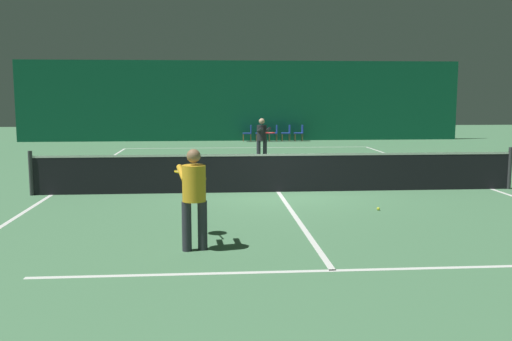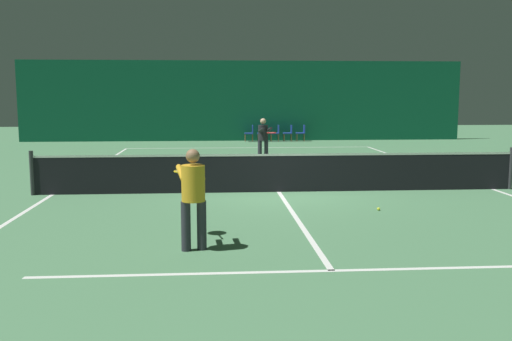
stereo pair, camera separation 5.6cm
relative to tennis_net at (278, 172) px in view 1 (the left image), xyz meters
The scene contains 17 objects.
ground_plane 0.51m from the tennis_net, ahead, with size 60.00×60.00×0.00m, color #4C7F56.
backdrop_curtain 16.04m from the tennis_net, 90.00° to the left, with size 23.00×0.12×4.14m.
court_line_baseline_far 11.91m from the tennis_net, 90.00° to the left, with size 11.00×0.10×0.00m.
court_line_service_far 6.42m from the tennis_net, 90.00° to the left, with size 8.25×0.10×0.00m.
court_line_service_near 6.42m from the tennis_net, 90.00° to the right, with size 8.25×0.10×0.00m.
court_line_sideline_left 5.52m from the tennis_net, behind, with size 0.10×23.80×0.00m.
court_line_sideline_right 5.52m from the tennis_net, ahead, with size 0.10×23.80×0.00m.
court_line_centre 0.51m from the tennis_net, ahead, with size 0.10×12.80×0.00m.
tennis_net is the anchor object (origin of this frame).
player_near 5.52m from the tennis_net, 110.48° to the right, with size 0.61×1.35×1.58m.
player_far 6.52m from the tennis_net, 88.36° to the left, with size 0.62×1.34×1.55m.
courtside_chair_0 15.42m from the tennis_net, 88.94° to the left, with size 0.44×0.44×0.84m.
courtside_chair_1 15.45m from the tennis_net, 86.46° to the left, with size 0.44×0.44×0.84m.
courtside_chair_2 15.50m from the tennis_net, 83.98° to the left, with size 0.44×0.44×0.84m.
courtside_chair_3 15.59m from the tennis_net, 81.53° to the left, with size 0.44×0.44×0.84m.
courtside_chair_4 15.70m from the tennis_net, 79.12° to the left, with size 0.44×0.44×0.84m.
tennis_ball 3.07m from the tennis_net, 53.18° to the right, with size 0.07×0.07×0.07m.
Camera 1 is at (-1.65, -13.86, 2.40)m, focal length 40.00 mm.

